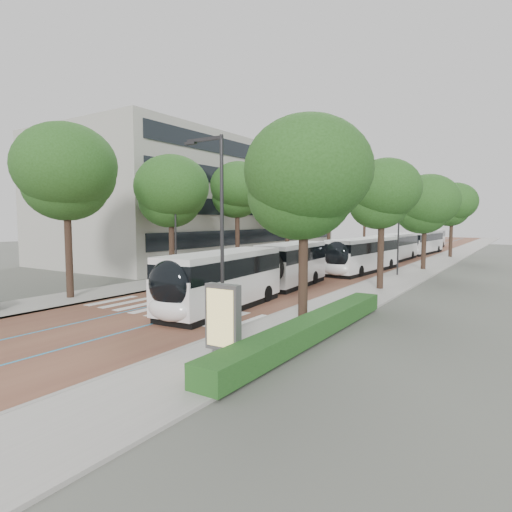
{
  "coord_description": "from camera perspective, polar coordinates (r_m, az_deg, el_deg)",
  "views": [
    {
      "loc": [
        16.66,
        -15.8,
        5.02
      ],
      "look_at": [
        0.33,
        9.29,
        2.4
      ],
      "focal_mm": 30.0,
      "sensor_mm": 36.0,
      "label": 1
    }
  ],
  "objects": [
    {
      "name": "lane_line_right",
      "position": [
        58.01,
        17.89,
        -0.18
      ],
      "size": [
        0.12,
        126.0,
        0.01
      ],
      "primitive_type": "cube",
      "color": "#2589BB",
      "rests_on": "road"
    },
    {
      "name": "office_building",
      "position": [
        56.81,
        -6.5,
        6.97
      ],
      "size": [
        18.11,
        40.0,
        14.0
      ],
      "color": "#A6A499",
      "rests_on": "ground"
    },
    {
      "name": "lane_line_left",
      "position": [
        58.92,
        14.89,
        -0.03
      ],
      "size": [
        0.12,
        126.0,
        0.01
      ],
      "primitive_type": "cube",
      "color": "#2589BB",
      "rests_on": "road"
    },
    {
      "name": "sidewalk_left",
      "position": [
        61.0,
        9.62,
        0.27
      ],
      "size": [
        4.0,
        140.0,
        0.12
      ],
      "primitive_type": "cube",
      "color": "gray",
      "rests_on": "ground"
    },
    {
      "name": "ground",
      "position": [
        23.5,
        -13.25,
        -7.47
      ],
      "size": [
        160.0,
        160.0,
        0.0
      ],
      "primitive_type": "plane",
      "color": "#51544C",
      "rests_on": "ground"
    },
    {
      "name": "kerb_left",
      "position": [
        60.28,
        11.28,
        0.18
      ],
      "size": [
        0.2,
        140.0,
        0.14
      ],
      "primitive_type": "cube",
      "color": "gray",
      "rests_on": "ground"
    },
    {
      "name": "bus_queued_3",
      "position": [
        78.23,
        22.46,
        2.13
      ],
      "size": [
        3.09,
        12.5,
        3.2
      ],
      "rotation": [
        0.0,
        0.0,
        0.05
      ],
      "color": "white",
      "rests_on": "ground"
    },
    {
      "name": "lamp_post_left",
      "position": [
        32.94,
        -10.67,
        3.35
      ],
      "size": [
        0.14,
        0.14,
        8.0
      ],
      "primitive_type": "cylinder",
      "color": "#29282B",
      "rests_on": "sidewalk_left"
    },
    {
      "name": "trees_right",
      "position": [
        39.38,
        20.04,
        6.76
      ],
      "size": [
        5.89,
        47.73,
        9.08
      ],
      "color": "black",
      "rests_on": "ground"
    },
    {
      "name": "ad_panel",
      "position": [
        14.86,
        -4.43,
        -8.62
      ],
      "size": [
        1.3,
        0.51,
        2.68
      ],
      "rotation": [
        0.0,
        0.0,
        0.03
      ],
      "color": "#59595B",
      "rests_on": "sidewalk_right"
    },
    {
      "name": "bus_queued_1",
      "position": [
        52.95,
        17.8,
        1.08
      ],
      "size": [
        2.71,
        12.43,
        3.2
      ],
      "rotation": [
        0.0,
        0.0,
        -0.01
      ],
      "color": "white",
      "rests_on": "ground"
    },
    {
      "name": "hedge",
      "position": [
        18.08,
        7.36,
        -9.45
      ],
      "size": [
        1.2,
        14.0,
        0.8
      ],
      "primitive_type": "cube",
      "color": "#1C4819",
      "rests_on": "sidewalk_right"
    },
    {
      "name": "sidewalk_right",
      "position": [
        56.76,
        23.65,
        -0.43
      ],
      "size": [
        4.0,
        140.0,
        0.12
      ],
      "primitive_type": "cube",
      "color": "gray",
      "rests_on": "ground"
    },
    {
      "name": "lead_bus",
      "position": [
        26.95,
        0.0,
        -2.23
      ],
      "size": [
        3.97,
        18.54,
        3.2
      ],
      "rotation": [
        0.0,
        0.0,
        0.08
      ],
      "color": "black",
      "rests_on": "ground"
    },
    {
      "name": "bus_queued_2",
      "position": [
        65.45,
        21.27,
        1.69
      ],
      "size": [
        3.31,
        12.53,
        3.2
      ],
      "rotation": [
        0.0,
        0.0,
        -0.07
      ],
      "color": "white",
      "rests_on": "ground"
    },
    {
      "name": "bus_queued_0",
      "position": [
        41.16,
        14.02,
        0.12
      ],
      "size": [
        3.3,
        12.53,
        3.2
      ],
      "rotation": [
        0.0,
        0.0,
        -0.07
      ],
      "color": "white",
      "rests_on": "ground"
    },
    {
      "name": "zebra_crossing",
      "position": [
        24.04,
        -11.19,
        -7.09
      ],
      "size": [
        10.55,
        3.6,
        0.01
      ],
      "color": "silver",
      "rests_on": "ground"
    },
    {
      "name": "streetlight_near",
      "position": [
        16.26,
        -5.06,
        4.28
      ],
      "size": [
        1.82,
        0.2,
        8.0
      ],
      "color": "#29282B",
      "rests_on": "sidewalk_right"
    },
    {
      "name": "kerb_right",
      "position": [
        57.1,
        21.77,
        -0.34
      ],
      "size": [
        0.2,
        140.0,
        0.14
      ],
      "primitive_type": "cube",
      "color": "gray",
      "rests_on": "ground"
    },
    {
      "name": "trees_left",
      "position": [
        46.31,
        1.6,
        7.54
      ],
      "size": [
        6.16,
        60.69,
        10.17
      ],
      "color": "black",
      "rests_on": "ground"
    },
    {
      "name": "road",
      "position": [
        58.44,
        16.38,
        -0.12
      ],
      "size": [
        11.0,
        140.0,
        0.02
      ],
      "primitive_type": "cube",
      "color": "brown",
      "rests_on": "ground"
    },
    {
      "name": "streetlight_far",
      "position": [
        39.11,
        18.25,
        4.46
      ],
      "size": [
        1.82,
        0.2,
        8.0
      ],
      "color": "#29282B",
      "rests_on": "sidewalk_right"
    }
  ]
}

